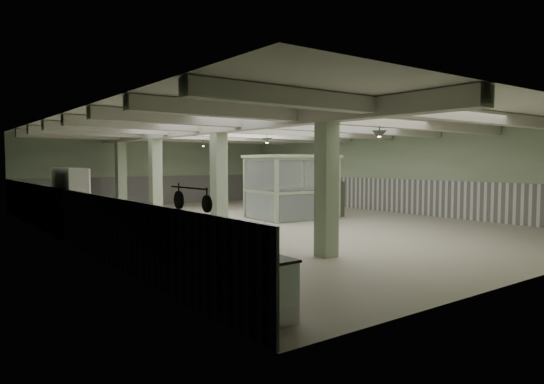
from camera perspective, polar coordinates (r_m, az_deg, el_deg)
floor at (r=17.90m, az=-0.94°, el=-3.69°), size 20.00×20.00×0.00m
ceiling at (r=17.81m, az=-0.95°, el=7.88°), size 14.00×20.00×0.02m
wall_back at (r=26.52m, az=-13.69°, el=2.46°), size 14.00×0.02×3.60m
wall_left at (r=14.80m, az=-23.51°, el=1.50°), size 0.02×20.00×3.60m
wall_right at (r=22.58m, az=13.64°, el=2.29°), size 0.02×20.00×3.60m
wainscot_left at (r=14.88m, az=-23.31°, el=-2.54°), size 0.05×19.90×1.50m
wainscot_right at (r=22.61m, az=13.56°, el=-0.37°), size 0.05×19.90×1.50m
wainscot_back at (r=26.54m, az=-13.64°, el=0.19°), size 13.90×0.05×1.50m
girder at (r=16.46m, az=-8.08°, el=7.44°), size 0.45×19.90×0.40m
beam_a at (r=12.52m, az=19.80°, el=8.69°), size 13.90×0.35×0.32m
beam_b at (r=14.06m, az=11.19°, el=8.24°), size 13.90×0.35×0.32m
beam_c at (r=15.84m, az=4.40°, el=7.76°), size 13.90×0.35×0.32m
beam_d at (r=17.79m, az=-0.95°, el=7.30°), size 13.90×0.35×0.32m
beam_e at (r=19.87m, az=-5.20°, el=6.90°), size 13.90×0.35×0.32m
beam_f at (r=22.04m, az=-8.62°, el=6.54°), size 13.90×0.35×0.32m
beam_g at (r=24.27m, az=-11.42°, el=6.23°), size 13.90×0.35×0.32m
column_a at (r=11.53m, az=6.44°, el=1.28°), size 0.42×0.42×3.60m
column_b at (r=15.56m, az=-6.27°, el=1.86°), size 0.42×0.42×3.60m
column_c at (r=20.03m, az=-13.55°, el=2.15°), size 0.42×0.42×3.60m
column_d at (r=23.75m, az=-17.35°, el=2.29°), size 0.42×0.42×3.60m
hook_rail at (r=7.64m, az=-9.80°, el=0.48°), size 0.02×1.20×0.02m
pendant_front at (r=14.40m, az=12.51°, el=6.64°), size 0.44×0.44×0.22m
pendant_mid at (r=18.47m, az=-0.59°, el=6.02°), size 0.44×0.44×0.22m
pendant_back at (r=22.70m, az=-8.09°, el=5.52°), size 0.44×0.44×0.22m
prep_counter at (r=8.53m, az=-9.19°, el=-8.62°), size 0.83×4.76×0.91m
pitcher_near at (r=9.76m, az=-12.92°, el=-3.77°), size 0.20×0.22×0.25m
pitcher_far at (r=8.58m, az=-9.66°, el=-4.76°), size 0.22×0.24×0.24m
veg_colander at (r=7.49m, az=-5.53°, el=-6.12°), size 0.49×0.49×0.19m
orange_bowl at (r=7.76m, az=-7.08°, el=-6.18°), size 0.25×0.25×0.09m
skillet_near at (r=7.25m, az=-7.67°, el=-1.40°), size 0.04×0.26×0.26m
skillet_far at (r=8.08m, az=-10.91°, el=-0.93°), size 0.04×0.30×0.30m
walkin_cooler at (r=15.56m, az=-22.62°, el=-1.42°), size 1.01×2.14×1.96m
guard_booth at (r=19.44m, az=2.27°, el=1.98°), size 3.37×2.93×2.53m
filing_cabinet at (r=20.32m, az=7.47°, el=-0.80°), size 0.60×0.75×1.45m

